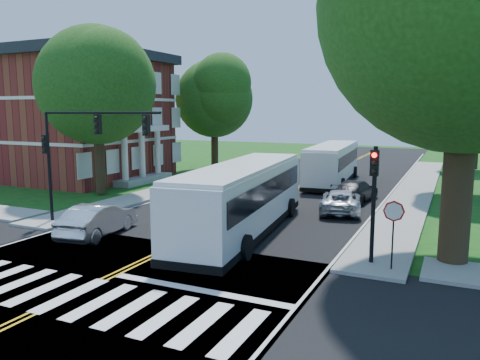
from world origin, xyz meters
The scene contains 24 objects.
ground centered at (0.00, 0.00, 0.00)m, with size 140.00×140.00×0.00m, color #124812.
road centered at (0.00, 18.00, 0.01)m, with size 14.00×96.00×0.01m, color black.
cross_road centered at (0.00, 0.00, 0.01)m, with size 60.00×12.00×0.01m, color black.
center_line centered at (0.00, 22.00, 0.01)m, with size 0.36×70.00×0.01m, color gold.
edge_line_w centered at (-6.80, 22.00, 0.01)m, with size 0.12×70.00×0.01m, color silver.
edge_line_e centered at (6.80, 22.00, 0.01)m, with size 0.12×70.00×0.01m, color silver.
crosswalk centered at (0.00, -0.50, 0.02)m, with size 12.60×3.00×0.01m, color silver.
stop_bar centered at (3.50, 1.60, 0.02)m, with size 6.60×0.40×0.01m, color silver.
sidewalk_nw centered at (-8.30, 25.00, 0.07)m, with size 2.60×40.00×0.15m, color gray.
sidewalk_ne centered at (8.30, 25.00, 0.07)m, with size 2.60×40.00×0.15m, color gray.
tree_ne_big centered at (11.00, 8.00, 9.62)m, with size 10.80×10.80×14.91m.
tree_west_near centered at (-11.50, 14.00, 7.53)m, with size 8.00×8.00×11.40m.
tree_west_far centered at (-11.00, 30.00, 7.00)m, with size 7.60×7.60×10.67m.
tree_east_mid centered at (11.50, 24.00, 7.86)m, with size 8.40×8.40×11.93m.
tree_east_far centered at (12.50, 40.00, 6.86)m, with size 7.20×7.20×10.34m.
brick_building centered at (-21.95, 20.00, 5.42)m, with size 20.00×13.00×10.80m.
signal_nw centered at (-5.86, 6.43, 4.38)m, with size 7.15×0.46×5.66m.
signal_ne centered at (8.20, 6.44, 2.96)m, with size 0.30×0.46×4.40m.
stop_sign centered at (9.00, 5.98, 2.03)m, with size 0.76×0.08×2.53m.
bus_lead centered at (1.79, 8.78, 1.76)m, with size 4.15×13.04×3.32m.
bus_follow centered at (1.84, 26.21, 1.66)m, with size 3.62×12.24×3.12m.
hatchback centered at (-4.17, 5.49, 0.78)m, with size 1.62×4.65×1.53m, color silver.
suv centered at (5.00, 15.40, 0.68)m, with size 2.20×4.78×1.33m, color silver.
dark_sedan centered at (5.07, 19.22, 0.71)m, with size 1.95×4.80×1.39m, color black.
Camera 1 is at (10.89, -11.12, 5.84)m, focal length 35.00 mm.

